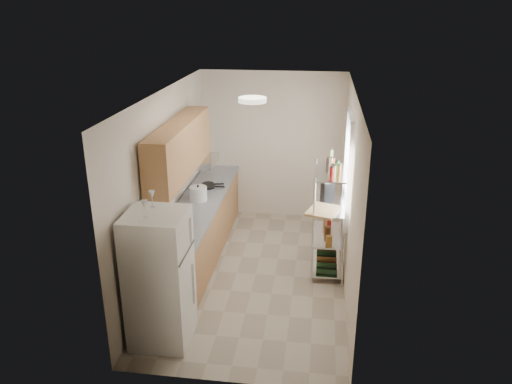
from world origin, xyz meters
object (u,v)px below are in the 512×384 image
at_px(cutting_board, 323,211).
at_px(rice_cooker, 198,194).
at_px(refrigerator, 160,279).
at_px(frying_pan_large, 208,186).
at_px(espresso_machine, 328,188).

bearing_deg(cutting_board, rice_cooker, 166.05).
bearing_deg(rice_cooker, refrigerator, -88.40).
bearing_deg(refrigerator, rice_cooker, 91.60).
distance_m(rice_cooker, cutting_board, 1.90).
relative_size(refrigerator, cutting_board, 3.26).
bearing_deg(frying_pan_large, refrigerator, -89.91).
bearing_deg(cutting_board, refrigerator, -137.76).
height_order(rice_cooker, cutting_board, rice_cooker).
relative_size(refrigerator, espresso_machine, 6.06).
relative_size(rice_cooker, espresso_machine, 1.00).
bearing_deg(cutting_board, espresso_machine, 84.54).
bearing_deg(espresso_machine, rice_cooker, 167.06).
relative_size(rice_cooker, frying_pan_large, 1.11).
height_order(rice_cooker, espresso_machine, espresso_machine).
distance_m(refrigerator, cutting_board, 2.42).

